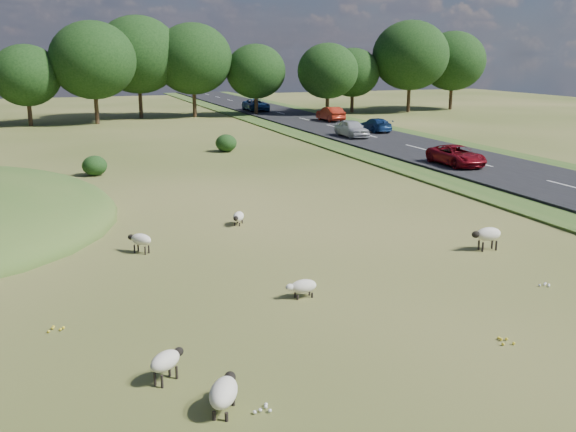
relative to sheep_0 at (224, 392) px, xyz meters
The scene contains 15 objects.
ground 27.96m from the sheep_0, 82.37° to the left, with size 160.00×160.00×0.00m, color #364B17.
road 44.55m from the sheep_0, 57.83° to the left, with size 8.00×150.00×0.25m, color black.
treeline 63.49m from the sheep_0, 87.59° to the left, with size 96.28×14.66×11.70m.
shrubs 34.63m from the sheep_0, 91.27° to the left, with size 19.87×9.20×1.48m.
sheep_0 is the anchor object (origin of this frame).
sheep_1 11.95m from the sheep_0, 90.77° to the left, with size 0.96×0.99×0.76m.
sheep_2 1.95m from the sheep_0, 118.29° to the left, with size 1.01×0.91×0.75m.
sheep_3 15.32m from the sheep_0, 73.12° to the left, with size 0.81×1.05×0.59m.
sheep_4 6.80m from the sheep_0, 54.54° to the left, with size 1.02×0.47×0.59m.
sheep_5 14.62m from the sheep_0, 31.87° to the left, with size 1.26×0.59×0.91m.
car_0 45.01m from the sheep_0, 61.01° to the left, with size 1.77×4.40×1.50m, color silver.
car_1 32.08m from the sheep_0, 47.15° to the left, with size 2.14×4.64×1.29m, color maroon.
car_2 49.38m from the sheep_0, 58.75° to the left, with size 1.75×4.32×1.25m, color navy.
car_3 58.57m from the sheep_0, 64.07° to the left, with size 1.61×4.62×1.52m, color maroon.
car_5 71.15m from the sheep_0, 72.15° to the left, with size 2.48×5.38×1.49m, color navy.
Camera 1 is at (-6.62, -19.59, 7.36)m, focal length 40.00 mm.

